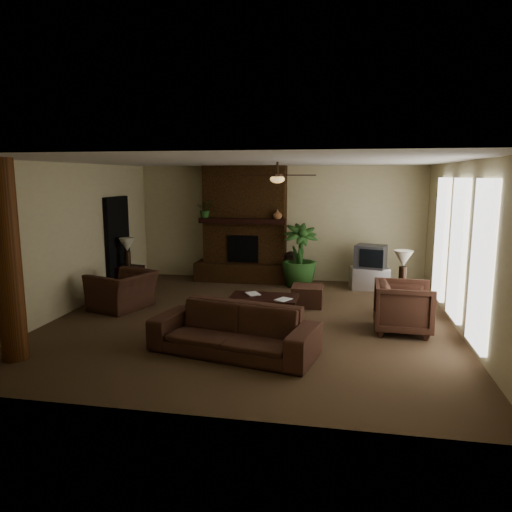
% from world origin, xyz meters
% --- Properties ---
extents(room_shell, '(7.00, 7.00, 7.00)m').
position_xyz_m(room_shell, '(0.00, 0.00, 1.40)').
color(room_shell, brown).
rests_on(room_shell, ground).
extents(fireplace, '(2.40, 0.70, 2.80)m').
position_xyz_m(fireplace, '(-0.80, 3.22, 1.16)').
color(fireplace, '#492B13').
rests_on(fireplace, ground).
extents(windows, '(0.08, 3.65, 2.35)m').
position_xyz_m(windows, '(3.45, 0.20, 1.35)').
color(windows, white).
rests_on(windows, ground).
extents(log_column, '(0.36, 0.36, 2.80)m').
position_xyz_m(log_column, '(-2.95, -2.40, 1.40)').
color(log_column, brown).
rests_on(log_column, ground).
extents(doorway, '(0.10, 1.00, 2.10)m').
position_xyz_m(doorway, '(-3.44, 1.80, 1.05)').
color(doorway, black).
rests_on(doorway, ground).
extents(ceiling_fan, '(1.35, 1.35, 0.37)m').
position_xyz_m(ceiling_fan, '(0.40, 0.30, 2.53)').
color(ceiling_fan, '#302115').
rests_on(ceiling_fan, ceiling).
extents(sofa, '(2.49, 1.20, 0.94)m').
position_xyz_m(sofa, '(0.04, -1.63, 0.47)').
color(sofa, '#44291D').
rests_on(sofa, ground).
extents(armchair_left, '(1.03, 1.27, 0.97)m').
position_xyz_m(armchair_left, '(-2.61, 0.28, 0.48)').
color(armchair_left, '#44291D').
rests_on(armchair_left, ground).
extents(armchair_right, '(0.87, 0.93, 0.92)m').
position_xyz_m(armchair_right, '(2.58, -0.19, 0.46)').
color(armchair_right, '#44291D').
rests_on(armchair_right, ground).
extents(coffee_table, '(1.20, 0.70, 0.43)m').
position_xyz_m(coffee_table, '(0.20, 0.06, 0.37)').
color(coffee_table, black).
rests_on(coffee_table, ground).
extents(ottoman, '(0.60, 0.60, 0.40)m').
position_xyz_m(ottoman, '(0.90, 1.14, 0.20)').
color(ottoman, '#44291D').
rests_on(ottoman, ground).
extents(tv_stand, '(0.91, 0.62, 0.50)m').
position_xyz_m(tv_stand, '(2.19, 2.83, 0.25)').
color(tv_stand, silver).
rests_on(tv_stand, ground).
extents(tv, '(0.76, 0.68, 0.52)m').
position_xyz_m(tv, '(2.20, 2.77, 0.76)').
color(tv, '#3D3D40').
rests_on(tv, tv_stand).
extents(floor_vase, '(0.34, 0.34, 0.77)m').
position_xyz_m(floor_vase, '(0.35, 3.15, 0.43)').
color(floor_vase, black).
rests_on(floor_vase, ground).
extents(floor_plant, '(1.28, 1.66, 0.82)m').
position_xyz_m(floor_plant, '(0.59, 2.77, 0.41)').
color(floor_plant, '#285120').
rests_on(floor_plant, ground).
extents(side_table_left, '(0.59, 0.59, 0.55)m').
position_xyz_m(side_table_left, '(-3.15, 1.71, 0.28)').
color(side_table_left, black).
rests_on(side_table_left, ground).
extents(lamp_left, '(0.45, 0.45, 0.65)m').
position_xyz_m(lamp_left, '(-3.15, 1.66, 1.00)').
color(lamp_left, '#302115').
rests_on(lamp_left, side_table_left).
extents(side_table_right, '(0.65, 0.65, 0.55)m').
position_xyz_m(side_table_right, '(2.72, 0.90, 0.28)').
color(side_table_right, black).
rests_on(side_table_right, ground).
extents(lamp_right, '(0.44, 0.44, 0.65)m').
position_xyz_m(lamp_right, '(2.68, 0.90, 1.00)').
color(lamp_right, '#302115').
rests_on(lamp_right, side_table_right).
extents(mantel_plant, '(0.39, 0.43, 0.33)m').
position_xyz_m(mantel_plant, '(-1.71, 2.96, 1.72)').
color(mantel_plant, '#285120').
rests_on(mantel_plant, fireplace).
extents(mantel_vase, '(0.23, 0.24, 0.22)m').
position_xyz_m(mantel_vase, '(0.05, 2.91, 1.67)').
color(mantel_vase, brown).
rests_on(mantel_vase, fireplace).
extents(book_a, '(0.20, 0.13, 0.29)m').
position_xyz_m(book_a, '(-0.10, 0.08, 0.57)').
color(book_a, '#999999').
rests_on(book_a, coffee_table).
extents(book_b, '(0.20, 0.12, 0.29)m').
position_xyz_m(book_b, '(0.49, -0.10, 0.58)').
color(book_b, '#999999').
rests_on(book_b, coffee_table).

